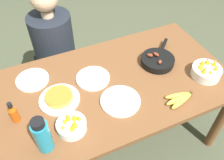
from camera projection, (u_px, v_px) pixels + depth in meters
ground_plane at (112, 138)px, 2.06m from camera, size 14.00×14.00×0.00m
dining_table at (112, 92)px, 1.62m from camera, size 1.59×0.86×0.70m
banana_bunch at (180, 98)px, 1.44m from camera, size 0.20×0.12×0.04m
skillet at (158, 60)px, 1.67m from camera, size 0.31×0.30×0.08m
frittata_plate_center at (59, 98)px, 1.44m from camera, size 0.25×0.25×0.05m
empty_plate_near_front at (32, 80)px, 1.56m from camera, size 0.21×0.21×0.02m
empty_plate_far_left at (120, 101)px, 1.44m from camera, size 0.25×0.25×0.02m
empty_plate_far_right at (93, 78)px, 1.57m from camera, size 0.22×0.22×0.02m
fruit_bowl_mango at (72, 125)px, 1.29m from camera, size 0.16×0.16×0.11m
fruit_bowl_citrus at (206, 71)px, 1.57m from camera, size 0.19×0.19×0.12m
water_bottle at (42, 135)px, 1.16m from camera, size 0.08×0.08×0.23m
hot_sauce_bottle at (13, 113)px, 1.31m from camera, size 0.05×0.05×0.15m
person_figure at (57, 58)px, 2.09m from camera, size 0.37×0.37×1.13m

